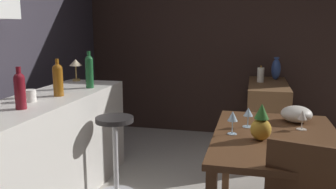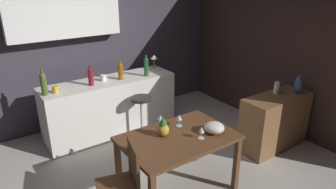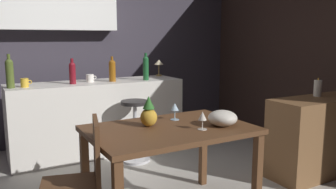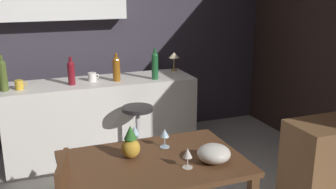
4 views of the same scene
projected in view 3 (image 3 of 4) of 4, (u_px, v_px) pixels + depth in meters
wall_kitchen_back at (68, 39)px, 4.64m from camera, size 5.20×0.33×2.60m
wall_side_right at (309, 48)px, 4.39m from camera, size 0.10×4.40×2.60m
dining_table at (170, 138)px, 2.72m from camera, size 1.27×0.85×0.74m
kitchen_counter at (98, 117)px, 4.31m from camera, size 2.10×0.60×0.90m
sideboard_cabinet at (318, 136)px, 3.61m from camera, size 1.10×0.44×0.82m
chair_near_window at (81, 179)px, 2.33m from camera, size 0.49×0.49×0.90m
bar_stool at (135, 129)px, 4.00m from camera, size 0.34×0.34×0.72m
wine_glass_left at (202, 117)px, 2.62m from camera, size 0.07×0.07×0.14m
wine_glass_right at (175, 108)px, 2.93m from camera, size 0.08×0.08×0.15m
wine_glass_center at (148, 106)px, 2.92m from camera, size 0.07×0.07×0.16m
pineapple_centerpiece at (149, 114)px, 2.72m from camera, size 0.13×0.13×0.24m
fruit_bowl at (223, 118)px, 2.74m from camera, size 0.23×0.23×0.13m
wine_bottle_green at (146, 67)px, 4.36m from camera, size 0.07×0.07×0.34m
wine_bottle_amber at (112, 70)px, 4.23m from camera, size 0.08×0.08×0.31m
wine_bottle_olive at (10, 72)px, 3.66m from camera, size 0.08×0.08×0.36m
wine_bottle_ruby at (72, 72)px, 4.00m from camera, size 0.08×0.08×0.30m
cup_white at (90, 78)px, 4.20m from camera, size 0.13×0.09×0.09m
cup_mustard at (25, 83)px, 3.75m from camera, size 0.12×0.08×0.10m
counter_lamp at (159, 64)px, 4.82m from camera, size 0.13×0.13×0.23m
pillar_candle_tall at (318, 88)px, 3.64m from camera, size 0.08×0.08×0.20m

